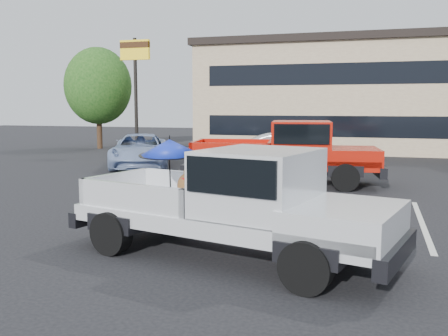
{
  "coord_description": "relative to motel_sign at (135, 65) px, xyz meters",
  "views": [
    {
      "loc": [
        1.96,
        -9.55,
        2.58
      ],
      "look_at": [
        -1.02,
        0.22,
        1.3
      ],
      "focal_mm": 40.0,
      "sensor_mm": 36.0,
      "label": 1
    }
  ],
  "objects": [
    {
      "name": "blue_suv",
      "position": [
        2.45,
        -4.54,
        -3.96
      ],
      "size": [
        4.07,
        5.49,
        1.39
      ],
      "primitive_type": "imported",
      "rotation": [
        0.0,
        0.0,
        0.4
      ],
      "color": "#8298C2",
      "rests_on": "ground"
    },
    {
      "name": "stripe_right",
      "position": [
        13.0,
        -12.0,
        -4.65
      ],
      "size": [
        0.12,
        5.0,
        0.01
      ],
      "primitive_type": "cube",
      "color": "silver",
      "rests_on": "ground"
    },
    {
      "name": "tree_left",
      "position": [
        -4.0,
        3.0,
        -0.92
      ],
      "size": [
        3.96,
        3.96,
        6.02
      ],
      "color": "#332114",
      "rests_on": "ground"
    },
    {
      "name": "stripe_left",
      "position": [
        7.0,
        -12.0,
        -4.65
      ],
      "size": [
        0.12,
        5.0,
        0.01
      ],
      "primitive_type": "cube",
      "color": "silver",
      "rests_on": "ground"
    },
    {
      "name": "silver_pickup",
      "position": [
        9.93,
        -15.66,
        -3.6
      ],
      "size": [
        5.99,
        3.26,
        2.06
      ],
      "rotation": [
        0.0,
        0.0,
        -0.24
      ],
      "color": "black",
      "rests_on": "ground"
    },
    {
      "name": "tree_back",
      "position": [
        16.0,
        10.0,
        -0.24
      ],
      "size": [
        4.68,
        4.68,
        7.11
      ],
      "color": "#332114",
      "rests_on": "ground"
    },
    {
      "name": "red_pickup",
      "position": [
        9.46,
        -7.44,
        -3.51
      ],
      "size": [
        6.57,
        3.09,
        2.08
      ],
      "rotation": [
        0.0,
        0.0,
        0.15
      ],
      "color": "black",
      "rests_on": "ground"
    },
    {
      "name": "silver_sedan",
      "position": [
        8.47,
        -2.56,
        -3.94
      ],
      "size": [
        4.56,
        2.83,
        1.42
      ],
      "primitive_type": "imported",
      "rotation": [
        0.0,
        0.0,
        1.91
      ],
      "color": "#B0B4B8",
      "rests_on": "ground"
    },
    {
      "name": "motel_sign",
      "position": [
        0.0,
        0.0,
        0.0
      ],
      "size": [
        1.6,
        0.22,
        6.0
      ],
      "color": "black",
      "rests_on": "ground"
    },
    {
      "name": "motel_building",
      "position": [
        12.0,
        6.99,
        -1.45
      ],
      "size": [
        20.4,
        8.4,
        6.3
      ],
      "color": "tan",
      "rests_on": "ground"
    },
    {
      "name": "ground",
      "position": [
        10.0,
        -14.0,
        -4.65
      ],
      "size": [
        90.0,
        90.0,
        0.0
      ],
      "primitive_type": "plane",
      "color": "black",
      "rests_on": "ground"
    }
  ]
}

